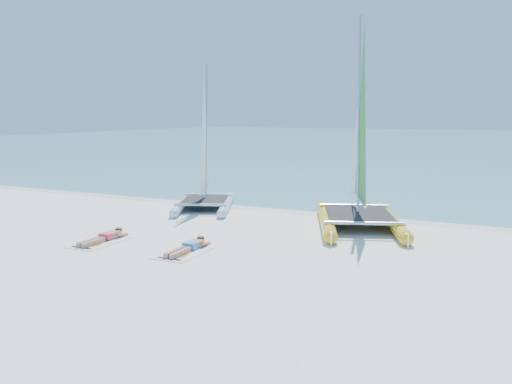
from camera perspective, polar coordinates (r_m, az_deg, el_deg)
ground at (r=14.83m, az=-4.99°, el=-5.57°), size 140.00×140.00×0.00m
sea at (r=75.90m, az=19.26°, el=5.57°), size 140.00×115.00×0.01m
wet_sand_strip at (r=19.68m, az=2.93°, el=-1.94°), size 140.00×1.40×0.01m
catamaran_blue at (r=19.71m, az=-5.92°, el=3.17°), size 3.54×4.75×5.86m
catamaran_yellow at (r=17.09m, az=11.64°, el=3.96°), size 4.18×5.85×7.24m
towel_a at (r=15.29m, az=-17.36°, el=-5.47°), size 1.00×1.85×0.02m
sunbather_a at (r=15.40m, az=-16.90°, el=-4.93°), size 0.37×1.73×0.26m
towel_b at (r=13.70m, az=-8.09°, el=-6.80°), size 1.00×1.85×0.02m
sunbather_b at (r=13.83m, az=-7.67°, el=-6.17°), size 0.37×1.73×0.26m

